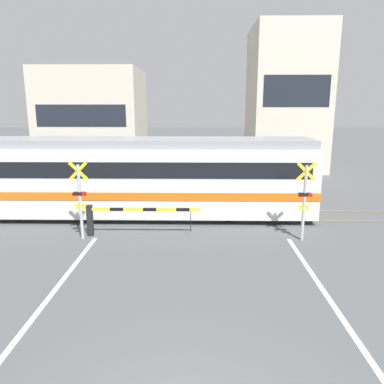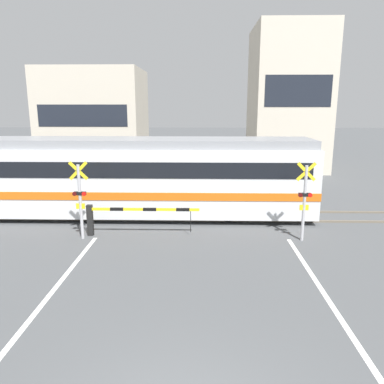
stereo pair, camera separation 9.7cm
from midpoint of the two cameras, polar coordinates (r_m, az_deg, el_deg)
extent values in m
cube|color=#6B6051|center=(15.78, -0.09, -4.35)|extent=(50.00, 0.10, 0.08)
cube|color=#6B6051|center=(17.16, 0.01, -2.92)|extent=(50.00, 0.10, 0.08)
cube|color=white|center=(9.00, -26.07, -20.25)|extent=(0.14, 12.62, 0.01)
cube|color=white|center=(8.78, 24.30, -20.99)|extent=(0.14, 12.62, 0.01)
cube|color=silver|center=(16.75, -15.26, 1.84)|extent=(18.95, 2.66, 2.82)
cube|color=gray|center=(16.53, -15.59, 7.25)|extent=(18.76, 2.34, 0.36)
cube|color=orange|center=(16.83, -15.17, 0.43)|extent=(18.97, 2.72, 0.32)
cube|color=black|center=(16.64, -15.39, 3.98)|extent=(18.19, 2.70, 0.64)
cylinder|color=black|center=(15.73, 5.32, -3.17)|extent=(0.76, 0.12, 0.76)
cylinder|color=black|center=(17.11, 4.97, -1.83)|extent=(0.76, 0.12, 0.76)
cube|color=black|center=(14.46, -15.47, -4.20)|extent=(0.20, 0.20, 1.17)
cube|color=yellow|center=(13.90, -7.48, -2.66)|extent=(4.08, 0.09, 0.09)
cube|color=black|center=(14.09, -11.59, -2.60)|extent=(0.49, 0.10, 0.10)
cube|color=black|center=(13.87, -6.65, -2.66)|extent=(0.49, 0.10, 0.10)
cube|color=black|center=(13.77, -1.59, -2.71)|extent=(0.49, 0.10, 0.10)
cylinder|color=black|center=(13.89, -0.40, -4.54)|extent=(0.02, 0.02, 0.82)
cube|color=black|center=(19.53, 11.32, 0.44)|extent=(0.20, 0.20, 1.17)
cube|color=yellow|center=(19.18, 5.37, 1.74)|extent=(4.08, 0.09, 0.09)
cube|color=black|center=(19.28, 8.40, 1.72)|extent=(0.49, 0.10, 0.10)
cube|color=black|center=(19.16, 4.77, 1.75)|extent=(0.49, 0.10, 0.10)
cube|color=black|center=(19.12, 1.10, 1.76)|extent=(0.49, 0.10, 0.10)
cylinder|color=black|center=(19.22, 0.25, 0.42)|extent=(0.02, 0.02, 0.82)
cylinder|color=#B2B2B7|center=(13.99, -16.84, -1.54)|extent=(0.11, 0.11, 2.73)
cube|color=yellow|center=(13.76, -17.15, 3.09)|extent=(0.68, 0.04, 0.68)
cube|color=yellow|center=(13.76, -17.15, 3.09)|extent=(0.68, 0.04, 0.68)
cube|color=black|center=(13.92, -16.93, -0.23)|extent=(0.44, 0.12, 0.12)
cylinder|color=#4C0C0C|center=(13.90, -17.69, -0.30)|extent=(0.15, 0.03, 0.15)
cylinder|color=red|center=(13.80, -16.35, -0.31)|extent=(0.15, 0.03, 0.15)
cube|color=yellow|center=(14.01, -16.83, -2.10)|extent=(0.32, 0.03, 0.20)
cylinder|color=#B2B2B7|center=(13.83, 16.52, -1.69)|extent=(0.11, 0.11, 2.73)
cube|color=yellow|center=(13.59, 16.83, 3.00)|extent=(0.68, 0.04, 0.68)
cube|color=yellow|center=(13.59, 16.83, 3.00)|extent=(0.68, 0.04, 0.68)
cube|color=black|center=(13.75, 16.61, -0.37)|extent=(0.44, 0.12, 0.12)
cylinder|color=#4C0C0C|center=(13.64, 16.00, -0.44)|extent=(0.15, 0.03, 0.15)
cylinder|color=red|center=(13.73, 17.37, -0.44)|extent=(0.15, 0.03, 0.15)
cube|color=yellow|center=(13.84, 16.50, -2.26)|extent=(0.32, 0.03, 0.20)
cube|color=beige|center=(30.18, -14.84, 10.63)|extent=(7.36, 6.22, 7.43)
cube|color=#1E232D|center=(27.18, -16.67, 11.08)|extent=(6.18, 0.03, 1.49)
cube|color=beige|center=(29.77, 14.01, 13.49)|extent=(5.29, 6.22, 10.39)
cube|color=#1E232D|center=(26.75, 15.58, 14.62)|extent=(4.44, 0.03, 2.08)
camera|label=1|loc=(0.05, -90.20, -0.05)|focal=35.00mm
camera|label=2|loc=(0.05, 89.80, 0.05)|focal=35.00mm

